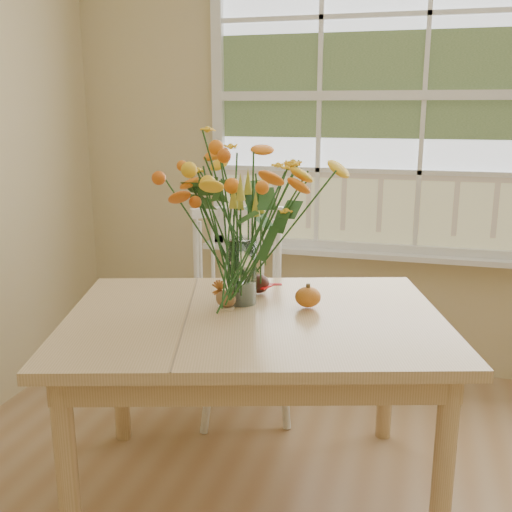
# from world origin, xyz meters

# --- Properties ---
(wall_back) EXTENTS (4.00, 0.02, 2.70)m
(wall_back) POSITION_xyz_m (0.00, 2.25, 1.35)
(wall_back) COLOR beige
(wall_back) RESTS_ON floor
(window) EXTENTS (2.42, 0.12, 1.74)m
(window) POSITION_xyz_m (0.00, 2.21, 1.53)
(window) COLOR silver
(window) RESTS_ON wall_back
(dining_table) EXTENTS (1.61, 1.34, 0.74)m
(dining_table) POSITION_xyz_m (-0.55, 0.90, 0.65)
(dining_table) COLOR tan
(dining_table) RESTS_ON floor
(windsor_chair) EXTENTS (0.59, 0.58, 0.99)m
(windsor_chair) POSITION_xyz_m (-0.81, 1.57, 0.55)
(windsor_chair) COLOR white
(windsor_chair) RESTS_ON floor
(flower_vase) EXTENTS (0.52, 0.52, 0.62)m
(flower_vase) POSITION_xyz_m (-0.64, 1.02, 1.11)
(flower_vase) COLOR white
(flower_vase) RESTS_ON dining_table
(pumpkin) EXTENTS (0.10, 0.10, 0.08)m
(pumpkin) POSITION_xyz_m (-0.38, 1.03, 0.78)
(pumpkin) COLOR #C35E17
(pumpkin) RESTS_ON dining_table
(turkey_figurine) EXTENTS (0.09, 0.07, 0.10)m
(turkey_figurine) POSITION_xyz_m (-0.68, 0.93, 0.78)
(turkey_figurine) COLOR #CCB78C
(turkey_figurine) RESTS_ON dining_table
(dark_gourd) EXTENTS (0.13, 0.12, 0.08)m
(dark_gourd) POSITION_xyz_m (-0.61, 1.15, 0.78)
(dark_gourd) COLOR #38160F
(dark_gourd) RESTS_ON dining_table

